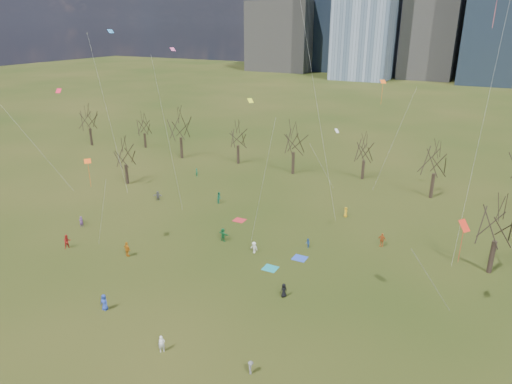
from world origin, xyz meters
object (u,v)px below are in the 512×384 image
at_px(blanket_teal, 270,268).
at_px(blanket_navy, 300,258).
at_px(blanket_crimson, 239,220).
at_px(person_1, 162,344).
at_px(person_2, 67,241).
at_px(person_0, 104,302).
at_px(person_4, 127,249).

relative_size(blanket_teal, blanket_navy, 1.00).
height_order(blanket_navy, blanket_crimson, same).
distance_m(blanket_teal, blanket_crimson, 13.78).
bearing_deg(blanket_crimson, person_1, -74.23).
xyz_separation_m(blanket_teal, person_1, (-2.10, -16.59, 0.75)).
height_order(person_1, person_2, person_2).
bearing_deg(person_0, person_1, -15.46).
bearing_deg(person_4, blanket_crimson, -103.77).
bearing_deg(blanket_crimson, person_0, -92.80).
relative_size(person_1, person_4, 0.82).
bearing_deg(blanket_teal, person_4, -162.00).
xyz_separation_m(blanket_teal, person_4, (-16.19, -5.26, 0.92)).
xyz_separation_m(blanket_crimson, person_0, (-1.19, -24.29, 0.82)).
bearing_deg(person_1, person_4, 96.47).
height_order(person_0, person_1, person_0).
xyz_separation_m(blanket_navy, person_0, (-12.82, -18.10, 0.82)).
distance_m(person_1, person_2, 24.06).
bearing_deg(person_2, blanket_navy, -48.97).
bearing_deg(person_0, blanket_teal, 51.97).
height_order(person_2, person_4, person_4).
height_order(blanket_teal, person_2, person_2).
bearing_deg(person_4, person_1, 150.99).
distance_m(blanket_navy, person_4, 20.35).
distance_m(blanket_crimson, person_2, 22.35).
relative_size(person_0, person_4, 0.89).
xyz_separation_m(person_1, person_2, (-22.07, 9.58, 0.13)).
bearing_deg(blanket_teal, person_2, -163.82).
bearing_deg(blanket_crimson, person_2, -130.77).
xyz_separation_m(person_0, person_4, (-5.42, 9.13, 0.11)).
bearing_deg(person_0, blanket_crimson, 85.97).
xyz_separation_m(blanket_teal, blanket_crimson, (-9.58, 9.91, 0.00)).
distance_m(person_0, person_1, 8.94).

